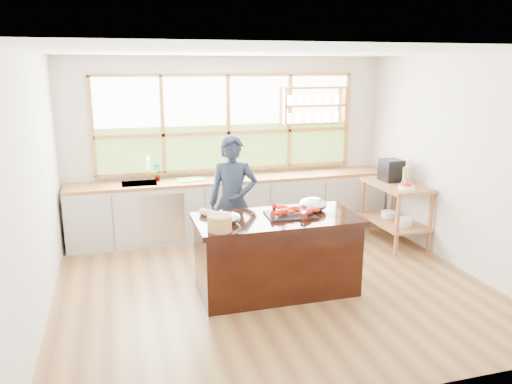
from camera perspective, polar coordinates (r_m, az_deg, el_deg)
name	(u,v)px	position (r m, az deg, el deg)	size (l,w,h in m)	color
ground_plane	(271,284)	(6.12, 1.74, -10.43)	(5.00, 5.00, 0.00)	olive
room_shell	(261,134)	(6.11, 0.61, 6.70)	(5.02, 4.52, 2.71)	beige
back_counter	(232,206)	(7.72, -2.73, -1.57)	(4.90, 0.63, 0.90)	beige
right_shelf_unit	(396,203)	(7.56, 15.68, -1.25)	(0.62, 1.10, 0.90)	#9C6A35
island	(277,254)	(5.77, 2.37, -7.12)	(1.85, 0.90, 0.90)	black
cook	(233,202)	(6.39, -2.64, -1.17)	(0.63, 0.41, 1.72)	#1C2639
potted_plant	(157,172)	(7.47, -11.25, 2.29)	(0.15, 0.10, 0.29)	slate
cutting_board	(191,180)	(7.50, -7.43, 1.42)	(0.40, 0.30, 0.01)	#62B332
espresso_machine	(391,170)	(7.61, 15.20, 2.41)	(0.28, 0.30, 0.32)	black
wine_bottle	(405,176)	(7.41, 16.64, 1.75)	(0.06, 0.06, 0.26)	#9DAC51
fruit_bowl	(407,186)	(7.19, 16.85, 0.69)	(0.22, 0.22, 0.11)	white
slate_board	(290,215)	(5.69, 3.94, -2.61)	(0.55, 0.40, 0.02)	black
lobster_pile	(292,211)	(5.68, 4.17, -2.13)	(0.52, 0.44, 0.08)	red
mixing_bowl_left	(228,218)	(5.41, -3.21, -2.96)	(0.27, 0.27, 0.13)	silver
mixing_bowl_right	(313,204)	(5.91, 6.54, -1.41)	(0.33, 0.33, 0.16)	silver
wine_glass	(303,210)	(5.34, 5.41, -2.05)	(0.08, 0.08, 0.22)	white
wicker_basket	(220,223)	(5.14, -4.19, -3.59)	(0.25, 0.25, 0.16)	tan
parchment_roll	(211,214)	(5.63, -5.15, -2.47)	(0.08, 0.08, 0.30)	silver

